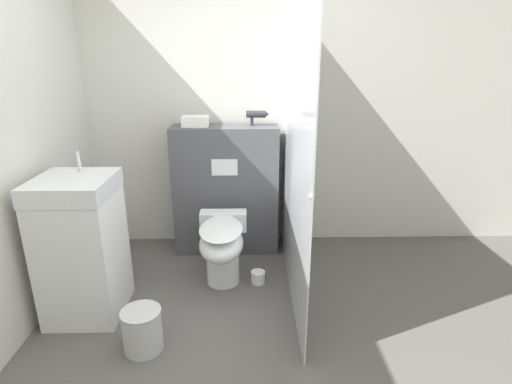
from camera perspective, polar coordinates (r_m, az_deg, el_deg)
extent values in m
cube|color=silver|center=(3.68, -2.78, 11.50)|extent=(8.00, 0.06, 2.50)
cube|color=#4C4C51|center=(3.61, -4.28, 0.32)|extent=(0.93, 0.32, 1.15)
cube|color=white|center=(3.38, -4.53, 3.52)|extent=(0.22, 0.01, 0.14)
cube|color=silver|center=(2.83, 5.41, 5.91)|extent=(0.01, 1.75, 2.18)
sphere|color=#B2B2B7|center=(2.04, 7.98, -0.60)|extent=(0.04, 0.04, 0.04)
cylinder|color=white|center=(3.21, -4.77, -9.85)|extent=(0.26, 0.26, 0.36)
ellipsoid|color=white|center=(3.04, -4.97, -7.31)|extent=(0.33, 0.52, 0.22)
ellipsoid|color=white|center=(2.99, -5.03, -5.24)|extent=(0.32, 0.51, 0.02)
cube|color=white|center=(3.29, -4.67, -4.10)|extent=(0.38, 0.14, 0.16)
cube|color=white|center=(2.99, -23.41, -8.32)|extent=(0.47, 0.51, 0.87)
cube|color=white|center=(2.81, -24.70, 0.70)|extent=(0.48, 0.52, 0.12)
cylinder|color=silver|center=(2.90, -24.00, 3.99)|extent=(0.02, 0.02, 0.14)
cylinder|color=#2D2D33|center=(3.47, -0.03, 11.06)|extent=(0.17, 0.06, 0.06)
cone|color=#2D2D33|center=(3.48, 1.61, 11.06)|extent=(0.03, 0.05, 0.05)
cylinder|color=#2D2D33|center=(3.48, -0.59, 10.21)|extent=(0.03, 0.03, 0.09)
cube|color=white|center=(3.47, -8.67, 9.96)|extent=(0.22, 0.14, 0.09)
cylinder|color=white|center=(3.25, 0.29, -12.05)|extent=(0.11, 0.11, 0.10)
cylinder|color=silver|center=(2.67, -15.90, -18.52)|extent=(0.24, 0.24, 0.26)
cylinder|color=silver|center=(2.59, -16.17, -16.13)|extent=(0.24, 0.24, 0.01)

